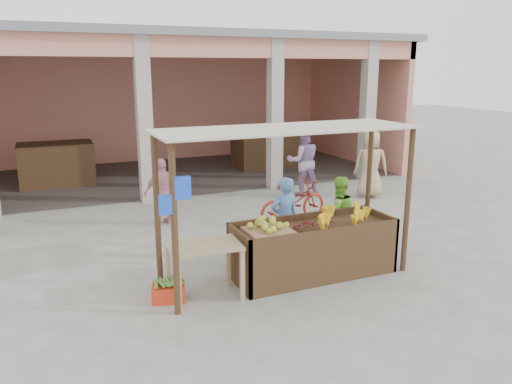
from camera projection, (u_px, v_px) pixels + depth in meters
name	position (u px, v px, depth m)	size (l,w,h in m)	color
ground	(285.00, 279.00, 7.89)	(60.00, 60.00, 0.00)	slate
market_building	(157.00, 87.00, 15.22)	(14.40, 6.40, 4.20)	tan
fruit_stall	(313.00, 251.00, 7.99)	(2.60, 0.95, 0.80)	#442F1B
stall_awning	(284.00, 155.00, 7.46)	(4.09, 1.35, 2.39)	#442F1B
banana_heap	(342.00, 218.00, 8.03)	(1.06, 0.58, 0.19)	yellow
melon_tray	(268.00, 228.00, 7.58)	(0.68, 0.59, 0.19)	#A07352
berry_heap	(307.00, 224.00, 7.78)	(0.48, 0.39, 0.15)	maroon
side_table	(204.00, 254.00, 7.07)	(1.07, 0.76, 0.83)	tan
papaya_pile	(204.00, 237.00, 7.01)	(0.76, 0.43, 0.22)	#479832
red_crate	(169.00, 293.00, 7.14)	(0.46, 0.33, 0.24)	red
plantain_bundle	(168.00, 282.00, 7.10)	(0.38, 0.26, 0.08)	#4B812F
produce_sacks	(284.00, 178.00, 13.80)	(0.77, 0.72, 0.58)	maroon
vendor_blue	(284.00, 216.00, 8.56)	(0.58, 0.43, 1.56)	#5081C3
vendor_green	(338.00, 213.00, 8.92)	(0.71, 0.41, 1.47)	#81D739
motorcycle	(293.00, 201.00, 10.69)	(1.80, 0.62, 0.94)	maroon
shopper_b	(163.00, 189.00, 10.52)	(0.89, 0.47, 1.52)	#CA8494
shopper_c	(371.00, 160.00, 12.74)	(0.92, 0.60, 1.92)	tan
shopper_f	(303.00, 158.00, 12.95)	(0.96, 0.55, 1.98)	#9D7FAB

